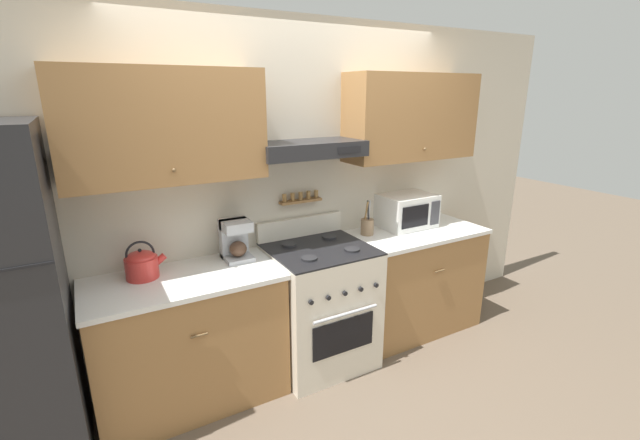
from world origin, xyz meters
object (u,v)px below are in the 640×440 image
at_px(stove_range, 320,305).
at_px(microwave, 406,211).
at_px(tea_kettle, 142,264).
at_px(utensil_crock, 367,226).
at_px(coffee_maker, 235,239).

relative_size(stove_range, microwave, 2.39).
relative_size(tea_kettle, utensil_crock, 0.89).
bearing_deg(microwave, tea_kettle, -179.52).
distance_m(stove_range, coffee_maker, 0.83).
xyz_separation_m(stove_range, tea_kettle, (-1.19, 0.16, 0.52)).
distance_m(coffee_maker, microwave, 1.53).
height_order(coffee_maker, utensil_crock, utensil_crock).
relative_size(tea_kettle, microwave, 0.56).
xyz_separation_m(stove_range, utensil_crock, (0.53, 0.16, 0.50)).
xyz_separation_m(coffee_maker, microwave, (1.53, -0.01, 0.00)).
height_order(stove_range, tea_kettle, tea_kettle).
distance_m(tea_kettle, microwave, 2.14).
bearing_deg(utensil_crock, stove_range, -163.49).
xyz_separation_m(coffee_maker, utensil_crock, (1.10, -0.02, -0.07)).
distance_m(stove_range, utensil_crock, 0.75).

